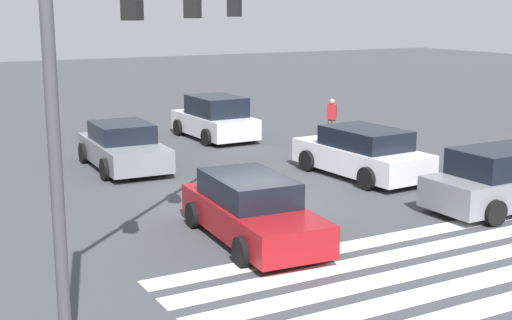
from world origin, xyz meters
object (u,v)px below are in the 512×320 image
traffic_signal_mast (147,40)px  car_1 (123,147)px  car_0 (251,210)px  car_2 (362,153)px  car_4 (503,180)px  pedestrian (332,117)px  car_3 (215,119)px

traffic_signal_mast → car_1: bearing=29.3°
car_0 → car_2: bearing=126.4°
traffic_signal_mast → car_4: bearing=-39.9°
car_4 → car_1: bearing=125.9°
car_2 → car_1: bearing=48.9°
traffic_signal_mast → car_0: 5.28m
car_1 → pedestrian: (9.05, 1.22, 0.18)m
traffic_signal_mast → pedestrian: traffic_signal_mast is taller
car_0 → car_3: size_ratio=1.10×
car_0 → car_1: bearing=-175.0°
car_1 → car_3: car_3 is taller
car_0 → car_4: car_4 is taller
car_0 → car_1: (-0.13, 8.43, 0.01)m
traffic_signal_mast → pedestrian: bearing=-1.1°
car_0 → car_2: car_2 is taller
car_3 → pedestrian: car_3 is taller
pedestrian → car_0: bearing=4.0°
car_0 → car_2: 6.99m
car_0 → car_3: (4.80, 11.83, 0.12)m
car_0 → car_3: 12.76m
car_0 → pedestrian: bearing=141.4°
car_1 → car_4: bearing=38.8°
car_3 → pedestrian: bearing=-118.9°
car_2 → car_4: size_ratio=1.11×
car_2 → car_4: 4.81m
car_3 → car_1: bearing=123.6°
car_1 → car_2: car_2 is taller
traffic_signal_mast → car_3: (7.83, 13.70, -3.77)m
traffic_signal_mast → car_1: traffic_signal_mast is taller
car_2 → car_3: (-1.11, 8.10, 0.07)m
car_4 → car_0: bearing=171.1°
car_0 → car_2: (5.91, 3.73, 0.05)m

